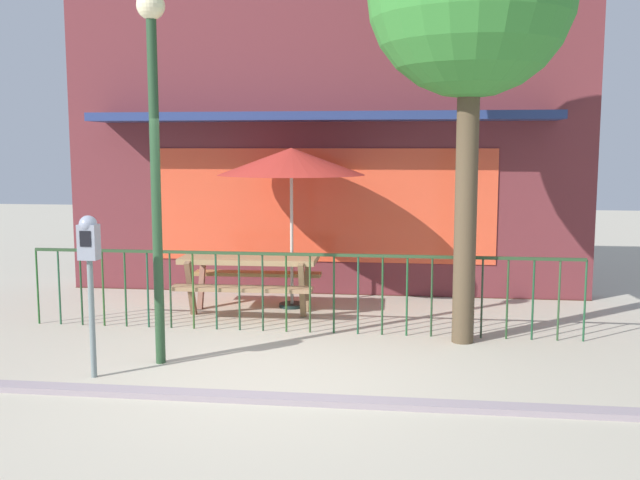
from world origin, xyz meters
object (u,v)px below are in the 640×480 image
object	(u,v)px
patio_umbrella	(291,162)
parking_meter_near	(89,253)
street_lamp	(154,123)
picnic_table_left	(250,268)

from	to	relation	value
patio_umbrella	parking_meter_near	distance (m)	3.69
patio_umbrella	street_lamp	size ratio (longest dim) A/B	0.59
picnic_table_left	parking_meter_near	world-z (taller)	parking_meter_near
parking_meter_near	street_lamp	size ratio (longest dim) A/B	0.42
picnic_table_left	parking_meter_near	distance (m)	3.08
street_lamp	picnic_table_left	bearing A→B (deg)	79.96
picnic_table_left	street_lamp	xyz separation A→B (m)	(-0.42, -2.35, 1.84)
picnic_table_left	patio_umbrella	distance (m)	1.55
picnic_table_left	parking_meter_near	bearing A→B (deg)	-107.25
picnic_table_left	patio_umbrella	size ratio (longest dim) A/B	0.83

